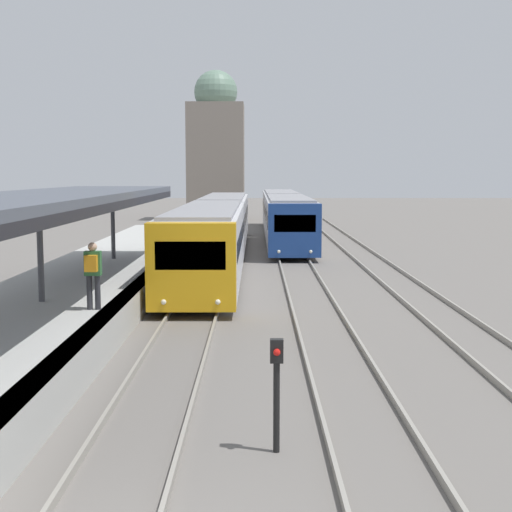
{
  "coord_description": "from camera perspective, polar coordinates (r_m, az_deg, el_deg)",
  "views": [
    {
      "loc": [
        1.88,
        -6.67,
        4.23
      ],
      "look_at": [
        1.86,
        16.51,
        1.56
      ],
      "focal_mm": 50.0,
      "sensor_mm": 36.0,
      "label": 1
    }
  ],
  "objects": [
    {
      "name": "platform_canopy",
      "position": [
        19.27,
        -16.84,
        4.42
      ],
      "size": [
        4.0,
        23.69,
        2.81
      ],
      "color": "#4C515B",
      "rests_on": "station_platform"
    },
    {
      "name": "train_near",
      "position": [
        35.27,
        -3.01,
        2.36
      ],
      "size": [
        2.62,
        29.81,
        2.96
      ],
      "color": "gold",
      "rests_on": "ground_plane"
    },
    {
      "name": "signal_post_near",
      "position": [
        10.95,
        1.7,
        -10.07
      ],
      "size": [
        0.2,
        0.21,
        1.76
      ],
      "color": "black",
      "rests_on": "ground_plane"
    },
    {
      "name": "train_far",
      "position": [
        47.29,
        2.28,
        3.43
      ],
      "size": [
        2.55,
        27.16,
        2.95
      ],
      "color": "navy",
      "rests_on": "ground_plane"
    },
    {
      "name": "distant_domed_building",
      "position": [
        66.29,
        -3.17,
        8.48
      ],
      "size": [
        5.12,
        5.12,
        13.63
      ],
      "color": "slate",
      "rests_on": "ground_plane"
    },
    {
      "name": "person_on_platform",
      "position": [
        17.88,
        -12.89,
        -1.1
      ],
      "size": [
        0.4,
        0.4,
        1.66
      ],
      "color": "#2D2D33",
      "rests_on": "station_platform"
    }
  ]
}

